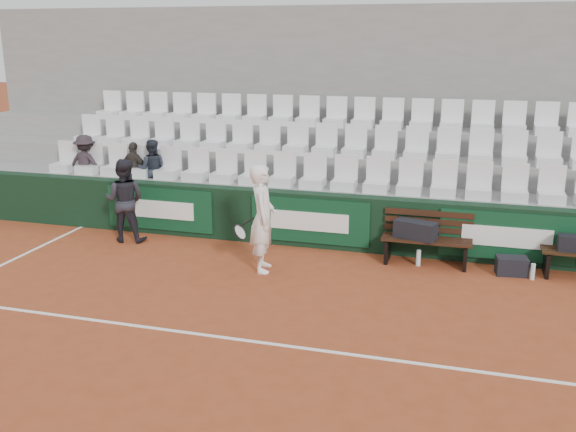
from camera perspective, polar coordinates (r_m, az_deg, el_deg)
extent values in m
plane|color=brown|center=(8.33, -3.34, -11.07)|extent=(80.00, 80.00, 0.00)
cube|color=white|center=(8.33, -3.34, -11.04)|extent=(18.00, 0.06, 0.01)
cube|color=black|center=(11.75, 3.07, -0.40)|extent=(18.00, 0.30, 1.00)
cube|color=#0C381E|center=(12.67, -11.34, 0.60)|extent=(2.20, 0.04, 0.82)
cube|color=#0C381E|center=(11.63, 1.93, -0.45)|extent=(2.20, 0.04, 0.82)
cube|color=#0C381E|center=(11.33, 18.85, -1.75)|extent=(2.20, 0.04, 0.82)
cube|color=gray|center=(12.34, 3.73, 0.37)|extent=(18.00, 0.95, 1.00)
cube|color=gray|center=(13.18, 4.64, 2.36)|extent=(18.00, 0.95, 1.45)
cube|color=gray|center=(14.05, 5.44, 4.11)|extent=(18.00, 0.95, 1.90)
cube|color=gray|center=(14.46, 6.04, 9.44)|extent=(18.00, 0.30, 4.40)
cube|color=silver|center=(11.98, 3.62, 3.92)|extent=(11.90, 0.44, 0.63)
cube|color=silver|center=(12.81, 4.59, 6.72)|extent=(11.90, 0.44, 0.63)
cube|color=white|center=(13.68, 5.44, 9.17)|extent=(11.90, 0.44, 0.63)
cube|color=black|center=(11.16, 12.16, -3.08)|extent=(1.50, 0.56, 0.45)
cube|color=black|center=(11.03, 11.26, -1.21)|extent=(0.75, 0.49, 0.30)
cube|color=black|center=(11.18, 24.21, -2.24)|extent=(0.53, 0.25, 0.25)
cube|color=black|center=(11.07, 19.26, -4.21)|extent=(0.53, 0.36, 0.30)
cylinder|color=silver|center=(11.08, 11.52, -3.66)|extent=(0.08, 0.08, 0.28)
cylinder|color=silver|center=(10.97, 20.92, -4.65)|extent=(0.07, 0.07, 0.27)
imported|color=white|center=(10.45, -2.26, -0.20)|extent=(0.58, 0.74, 1.78)
torus|color=black|center=(10.65, -4.28, -1.45)|extent=(0.19, 0.30, 0.26)
cylinder|color=black|center=(10.55, -3.63, -0.53)|extent=(0.26, 0.03, 0.20)
imported|color=black|center=(12.39, -14.32, 1.36)|extent=(0.85, 0.71, 1.58)
imported|color=#271F24|center=(14.02, -17.67, 6.21)|extent=(0.81, 0.47, 1.24)
imported|color=#302B26|center=(13.44, -13.60, 5.91)|extent=(0.71, 0.42, 1.14)
imported|color=#1F252F|center=(13.24, -12.10, 6.02)|extent=(0.70, 0.61, 1.21)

